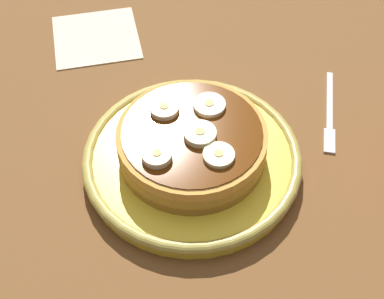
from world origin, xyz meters
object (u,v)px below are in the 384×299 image
(banana_slice_4, at_px, (164,109))
(napkin, at_px, (96,37))
(plate, at_px, (192,159))
(pancake_stack, at_px, (192,143))
(banana_slice_3, at_px, (219,155))
(fork, at_px, (330,115))
(banana_slice_0, at_px, (200,134))
(banana_slice_1, at_px, (209,105))
(banana_slice_2, at_px, (157,156))

(banana_slice_4, relative_size, napkin, 0.28)
(plate, xyz_separation_m, pancake_stack, (0.00, 0.00, 0.03))
(banana_slice_3, bearing_deg, plate, 19.31)
(pancake_stack, relative_size, napkin, 1.47)
(plate, relative_size, fork, 1.95)
(banana_slice_0, distance_m, napkin, 0.27)
(banana_slice_4, height_order, napkin, banana_slice_4)
(banana_slice_1, bearing_deg, napkin, 19.79)
(pancake_stack, height_order, banana_slice_4, banana_slice_4)
(banana_slice_1, distance_m, banana_slice_3, 0.07)
(banana_slice_0, height_order, banana_slice_2, same)
(banana_slice_3, height_order, banana_slice_4, banana_slice_4)
(plate, distance_m, pancake_stack, 0.03)
(banana_slice_2, xyz_separation_m, banana_slice_3, (-0.02, -0.06, -0.00))
(banana_slice_4, height_order, fork, banana_slice_4)
(banana_slice_0, bearing_deg, banana_slice_2, 104.84)
(banana_slice_1, bearing_deg, banana_slice_2, 124.08)
(plate, height_order, banana_slice_3, banana_slice_3)
(banana_slice_1, height_order, napkin, banana_slice_1)
(banana_slice_4, distance_m, napkin, 0.22)
(pancake_stack, relative_size, banana_slice_1, 4.79)
(banana_slice_3, relative_size, napkin, 0.28)
(banana_slice_4, bearing_deg, fork, -96.00)
(pancake_stack, bearing_deg, napkin, 11.59)
(banana_slice_0, xyz_separation_m, banana_slice_4, (0.05, 0.02, -0.00))
(banana_slice_0, height_order, napkin, banana_slice_0)
(pancake_stack, bearing_deg, banana_slice_3, -160.53)
(napkin, bearing_deg, banana_slice_0, -167.58)
(pancake_stack, height_order, banana_slice_3, banana_slice_3)
(pancake_stack, distance_m, napkin, 0.25)
(plate, xyz_separation_m, banana_slice_1, (0.03, -0.03, 0.05))
(banana_slice_0, distance_m, banana_slice_3, 0.03)
(banana_slice_2, distance_m, napkin, 0.27)
(banana_slice_1, height_order, fork, banana_slice_1)
(banana_slice_2, xyz_separation_m, banana_slice_4, (0.06, -0.03, -0.00))
(banana_slice_2, bearing_deg, pancake_stack, -63.15)
(banana_slice_1, xyz_separation_m, banana_slice_2, (-0.05, 0.07, 0.00))
(plate, relative_size, napkin, 2.11)
(banana_slice_1, relative_size, banana_slice_3, 1.09)
(napkin, bearing_deg, banana_slice_1, -160.21)
(banana_slice_4, distance_m, fork, 0.20)
(banana_slice_1, xyz_separation_m, banana_slice_3, (-0.07, 0.01, -0.00))
(plate, distance_m, fork, 0.18)
(banana_slice_3, relative_size, fork, 0.26)
(banana_slice_1, distance_m, napkin, 0.24)
(pancake_stack, relative_size, banana_slice_4, 5.24)
(napkin, bearing_deg, plate, -168.38)
(banana_slice_2, xyz_separation_m, napkin, (0.27, 0.01, -0.06))
(pancake_stack, bearing_deg, banana_slice_2, 116.85)
(banana_slice_2, relative_size, banana_slice_4, 0.95)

